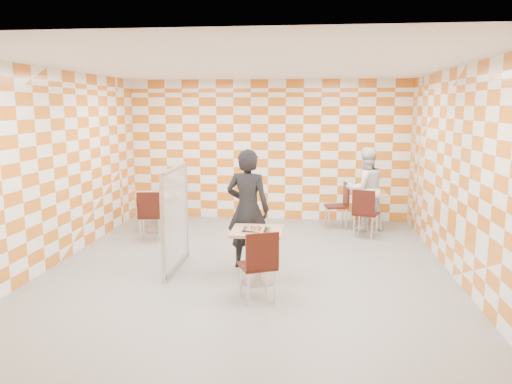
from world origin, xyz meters
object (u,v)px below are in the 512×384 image
chair_main_front (260,261)px  chair_second_side (341,202)px  chair_empty_far (166,197)px  sport_bottle (363,187)px  main_table (257,247)px  second_table (368,204)px  man_dark (248,209)px  chair_empty_near (150,212)px  empty_table (158,206)px  man_white (365,189)px  chair_second_front (365,210)px  partition (175,218)px  soda_bottle (374,187)px

chair_main_front → chair_second_side: bearing=73.2°
chair_empty_far → sport_bottle: size_ratio=4.62×
main_table → second_table: bearing=60.1°
main_table → chair_empty_far: 4.11m
chair_main_front → man_dark: man_dark is taller
chair_empty_near → man_dark: (1.96, -1.30, 0.36)m
empty_table → chair_empty_near: 0.75m
man_dark → man_white: (2.02, 2.58, -0.08)m
man_white → chair_second_front: bearing=65.9°
second_table → empty_table: size_ratio=1.00×
man_white → chair_empty_far: bearing=-20.5°
chair_empty_near → partition: bearing=-59.0°
partition → chair_empty_far: bearing=109.2°
chair_second_front → empty_table: bearing=178.4°
partition → man_white: 4.13m
chair_empty_near → man_white: man_white is taller
chair_main_front → partition: (-1.39, 1.21, 0.25)m
empty_table → partition: bearing=-66.3°
main_table → chair_second_front: size_ratio=0.81×
chair_empty_near → soda_bottle: 4.41m
partition → man_dark: size_ratio=0.85×
chair_main_front → chair_second_side: (1.23, 4.06, 0.00)m
empty_table → chair_second_front: chair_second_front is taller
chair_second_side → second_table: bearing=-3.1°
chair_empty_far → empty_table: bearing=-86.0°
man_dark → soda_bottle: size_ratio=7.89×
chair_empty_near → partition: size_ratio=0.60×
chair_second_front → partition: (-3.02, -2.11, 0.25)m
chair_second_front → soda_bottle: (0.26, 0.80, 0.31)m
chair_empty_near → soda_bottle: size_ratio=4.02×
chair_main_front → second_table: bearing=66.3°
empty_table → partition: 2.44m
chair_second_front → soda_bottle: bearing=71.7°
sport_bottle → man_white: bearing=-78.8°
main_table → man_white: size_ratio=0.45×
sport_bottle → empty_table: bearing=-169.9°
empty_table → sport_bottle: sport_bottle is taller
main_table → chair_main_front: (0.12, -0.75, 0.04)m
empty_table → man_white: bearing=7.4°
chair_main_front → man_white: man_white is taller
soda_bottle → chair_second_front: bearing=-108.3°
sport_bottle → chair_second_front: bearing=-92.4°
man_dark → empty_table: bearing=-35.5°
main_table → empty_table: bearing=130.1°
chair_empty_far → man_white: 4.13m
empty_table → chair_empty_far: size_ratio=0.81×
second_table → chair_second_front: 0.73m
chair_second_side → chair_empty_far: same height
empty_table → man_dark: 2.92m
chair_empty_far → partition: bearing=-70.8°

